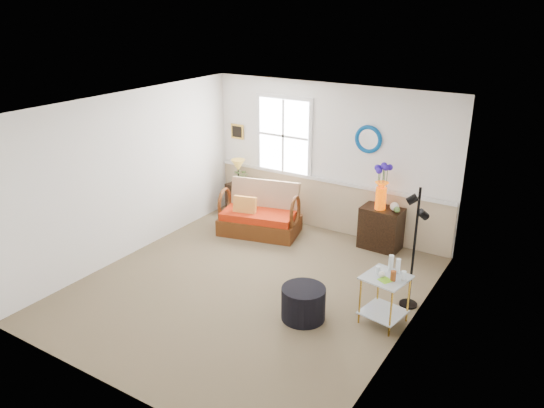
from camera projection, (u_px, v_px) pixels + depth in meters
The scene contains 19 objects.
floor at pixel (249, 287), 7.62m from camera, with size 4.50×5.00×0.01m, color brown.
ceiling at pixel (245, 107), 6.68m from camera, with size 4.50×5.00×0.01m, color white.
walls at pixel (247, 203), 7.15m from camera, with size 4.51×5.01×2.60m.
wainscot at pixel (327, 205), 9.42m from camera, with size 4.46×0.02×0.90m, color tan.
chair_rail at pixel (328, 181), 9.24m from camera, with size 4.46×0.04×0.06m, color white.
window at pixel (284, 136), 9.44m from camera, with size 1.14×0.06×1.44m, color white, non-canonical shape.
picture at pixel (237, 132), 9.97m from camera, with size 0.28×0.03×0.28m, color #BD8F34.
mirror at pixel (369, 139), 8.61m from camera, with size 0.47×0.47×0.07m, color #035BAF.
loveseat at pixel (259, 209), 9.25m from camera, with size 1.36×0.77×0.89m, color brown, non-canonical shape.
throw_pillow at pixel (245, 208), 9.20m from camera, with size 0.40×0.10×0.40m, color orange, non-canonical shape.
lamp_stand at pixel (237, 198), 10.21m from camera, with size 0.34×0.34×0.59m, color black, non-canonical shape.
table_lamp at pixel (238, 172), 10.00m from camera, with size 0.26×0.26×0.48m, color #B88A30, non-canonical shape.
potted_plant at pixel (243, 178), 9.98m from camera, with size 0.30×0.33×0.26m, color #4C6F32.
cabinet at pixel (381, 228), 8.72m from camera, with size 0.66×0.42×0.71m, color black, non-canonical shape.
flower_vase at pixel (382, 187), 8.43m from camera, with size 0.22×0.22×0.76m, color #D24500, non-canonical shape.
side_table at pixel (384, 300), 6.68m from camera, with size 0.52×0.52×0.66m, color #B08223, non-canonical shape.
tabletop_items at pixel (391, 269), 6.54m from camera, with size 0.36×0.36×0.22m, color silver, non-canonical shape.
floor_lamp at pixel (414, 249), 6.88m from camera, with size 0.24×0.24×1.69m, color black, non-canonical shape.
ottoman at pixel (303, 303), 6.81m from camera, with size 0.57×0.57×0.44m, color black.
Camera 1 is at (3.82, -5.49, 3.86)m, focal length 35.00 mm.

